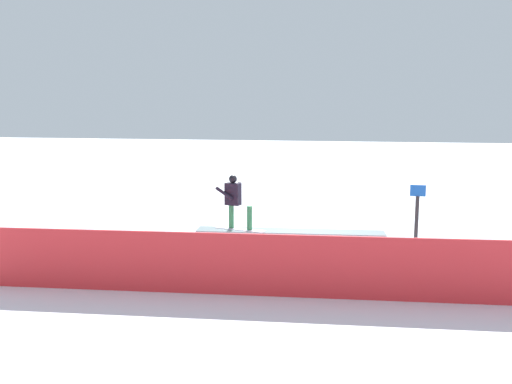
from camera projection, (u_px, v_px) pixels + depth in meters
ground_plane at (290, 250)px, 13.76m from camera, size 120.00×120.00×0.00m
grind_box at (290, 241)px, 13.73m from camera, size 5.05×1.28×0.52m
snowboarder at (235, 200)px, 13.78m from camera, size 1.46×0.54×1.47m
safety_fence at (257, 265)px, 10.16m from camera, size 11.64×1.64×1.26m
trail_marker at (417, 215)px, 13.60m from camera, size 0.40×0.10×1.76m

